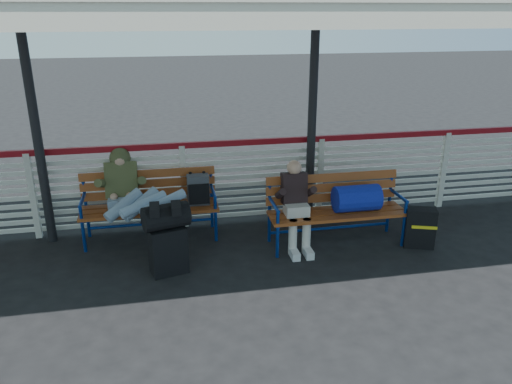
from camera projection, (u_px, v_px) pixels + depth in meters
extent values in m
plane|color=black|center=(197.00, 295.00, 5.48)|extent=(60.00, 60.00, 0.00)
cube|color=silver|center=(184.00, 187.00, 7.02)|extent=(12.00, 0.04, 1.04)
cube|color=maroon|center=(182.00, 145.00, 6.81)|extent=(12.00, 0.06, 0.08)
cube|color=silver|center=(190.00, 9.00, 3.68)|extent=(12.60, 0.06, 0.30)
cylinder|color=black|center=(36.00, 132.00, 6.25)|extent=(0.12, 0.12, 3.00)
cylinder|color=black|center=(312.00, 121.00, 6.90)|extent=(0.12, 0.12, 3.00)
cube|color=black|center=(168.00, 250.00, 5.86)|extent=(0.47, 0.35, 0.57)
cylinder|color=black|center=(166.00, 216.00, 5.71)|extent=(0.58, 0.42, 0.29)
cube|color=#9C451E|center=(150.00, 209.00, 6.64)|extent=(1.80, 0.50, 0.04)
cube|color=#9C451E|center=(149.00, 184.00, 6.78)|extent=(1.80, 0.10, 0.40)
cylinder|color=#0D3394|center=(84.00, 236.00, 6.38)|extent=(0.04, 0.04, 0.45)
cylinder|color=#0D3394|center=(216.00, 225.00, 6.69)|extent=(0.04, 0.04, 0.45)
cylinder|color=#0D3394|center=(86.00, 206.00, 6.73)|extent=(0.04, 0.04, 0.90)
cylinder|color=#0D3394|center=(211.00, 198.00, 7.04)|extent=(0.04, 0.04, 0.90)
cube|color=#4D4F54|center=(198.00, 190.00, 6.70)|extent=(0.29, 0.18, 0.41)
cube|color=#9C451E|center=(338.00, 213.00, 6.49)|extent=(1.80, 0.50, 0.04)
cube|color=#9C451E|center=(332.00, 187.00, 6.64)|extent=(1.80, 0.10, 0.40)
cylinder|color=#0D3394|center=(277.00, 241.00, 6.23)|extent=(0.04, 0.04, 0.45)
cylinder|color=#0D3394|center=(403.00, 230.00, 6.54)|extent=(0.04, 0.04, 0.45)
cylinder|color=#0D3394|center=(269.00, 210.00, 6.59)|extent=(0.04, 0.04, 0.90)
cylinder|color=#0D3394|center=(389.00, 201.00, 6.90)|extent=(0.04, 0.04, 0.90)
cylinder|color=navy|center=(357.00, 198.00, 6.47)|extent=(0.59, 0.35, 0.35)
cube|color=#9CBAD2|center=(123.00, 204.00, 6.57)|extent=(0.36, 0.26, 0.18)
cube|color=#4C4D29|center=(122.00, 180.00, 6.67)|extent=(0.42, 0.38, 0.53)
sphere|color=#4C4D29|center=(120.00, 158.00, 6.66)|extent=(0.28, 0.28, 0.28)
sphere|color=tan|center=(120.00, 160.00, 6.63)|extent=(0.21, 0.21, 0.21)
cube|color=black|center=(155.00, 210.00, 5.59)|extent=(0.11, 0.27, 0.10)
cube|color=black|center=(176.00, 208.00, 5.63)|extent=(0.11, 0.27, 0.10)
cube|color=beige|center=(296.00, 210.00, 6.40)|extent=(0.30, 0.24, 0.16)
cube|color=black|center=(294.00, 188.00, 6.44)|extent=(0.32, 0.23, 0.42)
sphere|color=tan|center=(294.00, 168.00, 6.36)|extent=(0.19, 0.19, 0.19)
cylinder|color=beige|center=(293.00, 237.00, 6.31)|extent=(0.11, 0.11, 0.46)
cylinder|color=beige|center=(306.00, 236.00, 6.35)|extent=(0.11, 0.11, 0.46)
cube|color=silver|center=(294.00, 254.00, 6.29)|extent=(0.10, 0.24, 0.10)
cube|color=silver|center=(308.00, 253.00, 6.32)|extent=(0.10, 0.24, 0.10)
cube|color=black|center=(420.00, 228.00, 6.52)|extent=(0.43, 0.33, 0.53)
cube|color=yellow|center=(425.00, 228.00, 6.39)|extent=(0.31, 0.12, 0.04)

